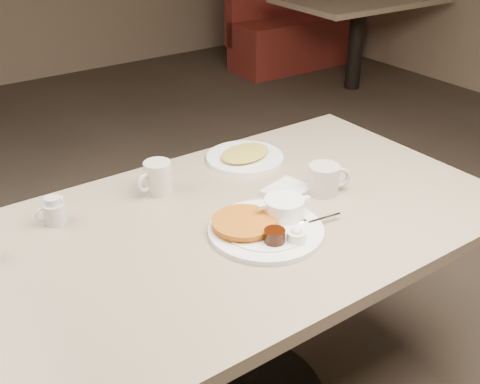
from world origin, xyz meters
TOP-DOWN VIEW (x-y plane):
  - diner_table at (0.00, 0.00)m, footprint 1.50×0.90m
  - main_plate at (0.01, -0.10)m, footprint 0.41×0.39m
  - coffee_mug_near at (0.28, -0.03)m, footprint 0.14×0.12m
  - napkin at (0.18, 0.03)m, footprint 0.16×0.14m
  - coffee_mug_far at (-0.13, 0.27)m, footprint 0.13×0.10m
  - creamer_right at (-0.45, 0.28)m, footprint 0.09×0.08m
  - hash_plate at (0.22, 0.30)m, footprint 0.31×0.31m
  - booth_back_right at (2.73, 2.95)m, footprint 1.29×1.50m

SIDE VIEW (x-z plane):
  - booth_back_right at x=2.73m, z-range -0.15..0.97m
  - diner_table at x=0.00m, z-range 0.21..0.96m
  - napkin at x=0.18m, z-range 0.75..0.77m
  - hash_plate at x=0.22m, z-range 0.75..0.78m
  - main_plate at x=0.01m, z-range 0.74..0.81m
  - creamer_right at x=-0.45m, z-range 0.75..0.83m
  - coffee_mug_near at x=0.28m, z-range 0.75..0.84m
  - coffee_mug_far at x=-0.13m, z-range 0.75..0.85m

